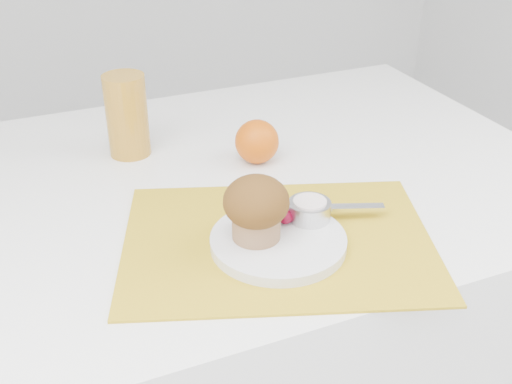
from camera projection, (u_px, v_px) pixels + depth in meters
name	position (u px, v px, depth m)	size (l,w,h in m)	color
table	(223.00, 344.00, 1.28)	(1.20, 0.80, 0.75)	white
placemat	(278.00, 241.00, 0.92)	(0.44, 0.32, 0.00)	gold
plate	(278.00, 241.00, 0.90)	(0.19, 0.19, 0.02)	silver
ramekin	(309.00, 210.00, 0.94)	(0.06, 0.06, 0.03)	silver
cream	(310.00, 202.00, 0.93)	(0.05, 0.05, 0.01)	silver
raspberry_near	(286.00, 214.00, 0.94)	(0.02, 0.02, 0.02)	#5C0217
raspberry_far	(285.00, 217.00, 0.93)	(0.02, 0.02, 0.02)	#500214
butter_knife	(320.00, 208.00, 0.96)	(0.20, 0.02, 0.00)	white
orange	(257.00, 142.00, 1.13)	(0.08, 0.08, 0.08)	#D15507
juice_glass	(127.00, 115.00, 1.14)	(0.07, 0.07, 0.15)	#B37C21
muffin	(256.00, 207.00, 0.88)	(0.09, 0.09, 0.09)	#966D48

